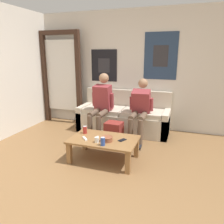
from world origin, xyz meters
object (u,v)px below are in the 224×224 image
Objects in this scene: ceramic_bowl at (107,139)px; cell_phone at (122,140)px; couch at (124,118)px; person_seated_adult at (101,103)px; coffee_table at (104,142)px; pillar_candle at (97,140)px; backpack at (114,134)px; game_controller_near_right at (98,138)px; drink_can_blue at (103,141)px; game_controller_near_left at (85,138)px; drink_can_red at (85,130)px; person_seated_teen at (140,107)px.

cell_phone is at bearing 27.61° from ceramic_bowl.
couch is at bearing 105.02° from cell_phone.
coffee_table is at bearing -66.31° from person_seated_adult.
coffee_table is 0.21m from pillar_candle.
backpack reaches higher than game_controller_near_right.
drink_can_blue is at bearing -128.10° from cell_phone.
pillar_candle reaches higher than coffee_table.
drink_can_red is at bearing 115.34° from game_controller_near_left.
backpack is 4.33× the size of pillar_candle.
coffee_table is at bearing -175.23° from cell_phone.
ceramic_bowl is at bearing -23.33° from drink_can_red.
person_seated_adult is at bearing 126.50° from cell_phone.
drink_can_blue is (-0.00, -0.16, 0.02)m from ceramic_bowl.
person_seated_adult is 10.15× the size of drink_can_red.
person_seated_teen reaches higher than backpack.
cell_phone is (0.21, 0.11, -0.04)m from ceramic_bowl.
drink_can_red is at bearing 156.67° from ceramic_bowl.
ceramic_bowl is 1.35× the size of game_controller_near_left.
ceramic_bowl reaches higher than cell_phone.
drink_can_red is (-0.33, 0.29, 0.02)m from pillar_candle.
pillar_candle is (-0.38, -1.24, -0.24)m from person_seated_teen.
couch is at bearing 91.70° from backpack.
game_controller_near_left is at bearing -117.14° from person_seated_teen.
game_controller_near_left is (-0.27, -0.12, 0.07)m from coffee_table.
coffee_table is at bearing 29.76° from game_controller_near_right.
person_seated_teen is at bearing 2.19° from person_seated_adult.
game_controller_near_right is at bearing 21.12° from game_controller_near_left.
drink_can_blue is 0.82× the size of cell_phone.
person_seated_teen is 1.32m from pillar_candle.
ceramic_bowl is 0.18m from game_controller_near_right.
ceramic_bowl is at bearing 35.84° from pillar_candle.
ceramic_bowl is (0.17, -1.52, 0.11)m from couch.
cell_phone is (-0.05, -1.04, -0.27)m from person_seated_teen.
cell_phone is at bearing 14.36° from game_controller_near_left.
coffee_table is at bearing -86.56° from couch.
pillar_candle is 0.63× the size of cell_phone.
cell_phone reaches higher than coffee_table.
person_seated_adult is at bearing 99.14° from game_controller_near_left.
game_controller_near_left is 0.88× the size of game_controller_near_right.
ceramic_bowl is (0.08, -0.08, 0.10)m from coffee_table.
person_seated_teen is at bearing 77.56° from ceramic_bowl.
cell_phone is at bearing -53.50° from person_seated_adult.
pillar_candle is (-0.04, -0.18, 0.10)m from coffee_table.
person_seated_teen is at bearing 44.26° from backpack.
couch is at bearing 93.44° from coffee_table.
game_controller_near_right is (0.18, 0.07, 0.00)m from game_controller_near_left.
drink_can_red is at bearing -127.13° from person_seated_teen.
person_seated_adult reaches higher than couch.
game_controller_near_right is at bearing -89.90° from couch.
coffee_table is 6.86× the size of cell_phone.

